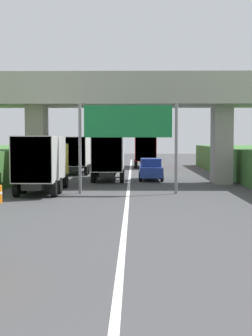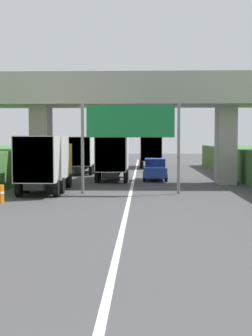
% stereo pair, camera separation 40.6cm
% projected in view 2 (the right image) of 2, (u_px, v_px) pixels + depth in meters
% --- Properties ---
extents(lane_centre_stripe, '(0.20, 90.71, 0.01)m').
position_uv_depth(lane_centre_stripe, '(131.00, 193.00, 29.30)').
color(lane_centre_stripe, white).
rests_on(lane_centre_stripe, ground).
extents(overpass_bridge, '(40.00, 4.80, 7.85)m').
position_uv_depth(overpass_bridge, '(133.00, 102.00, 35.26)').
color(overpass_bridge, '#9E998E').
rests_on(overpass_bridge, ground).
extents(overhead_highway_sign, '(5.88, 0.18, 5.35)m').
position_uv_depth(overhead_highway_sign, '(130.00, 127.00, 28.65)').
color(overhead_highway_sign, slate).
rests_on(overhead_highway_sign, ground).
extents(truck_red, '(2.44, 7.30, 3.44)m').
position_uv_depth(truck_red, '(151.00, 150.00, 54.93)').
color(truck_red, black).
rests_on(truck_red, ground).
extents(truck_black, '(2.44, 7.30, 3.44)m').
position_uv_depth(truck_black, '(82.00, 153.00, 45.54)').
color(truck_black, black).
rests_on(truck_black, ground).
extents(truck_white, '(2.44, 7.30, 3.44)m').
position_uv_depth(truck_white, '(113.00, 156.00, 38.24)').
color(truck_white, black).
rests_on(truck_white, ground).
extents(truck_yellow, '(2.44, 7.30, 3.44)m').
position_uv_depth(truck_yellow, '(46.00, 161.00, 29.57)').
color(truck_yellow, black).
rests_on(truck_yellow, ground).
extents(car_blue, '(1.86, 4.10, 1.72)m').
position_uv_depth(car_blue, '(155.00, 169.00, 38.13)').
color(car_blue, '#233D9E').
rests_on(car_blue, ground).
extents(construction_barrel_4, '(0.57, 0.57, 0.90)m').
position_uv_depth(construction_barrel_4, '(21.00, 185.00, 29.44)').
color(construction_barrel_4, orange).
rests_on(construction_barrel_4, ground).
extents(construction_barrel_5, '(0.57, 0.57, 0.90)m').
position_uv_depth(construction_barrel_5, '(36.00, 179.00, 33.97)').
color(construction_barrel_5, orange).
rests_on(construction_barrel_5, ground).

